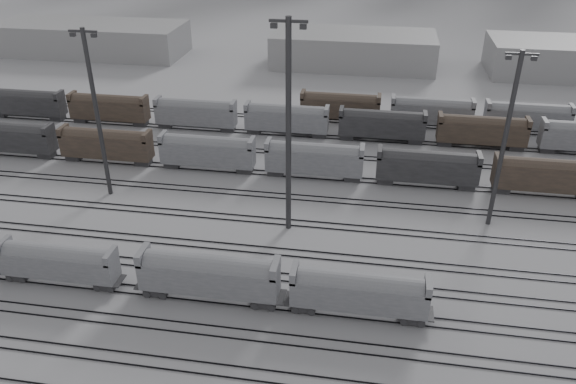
% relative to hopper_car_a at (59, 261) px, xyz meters
% --- Properties ---
extents(ground, '(900.00, 900.00, 0.00)m').
position_rel_hopper_car_a_xyz_m(ground, '(17.08, -1.00, -2.98)').
color(ground, '#B5B5BA').
rests_on(ground, ground).
extents(tracks, '(220.00, 71.50, 0.16)m').
position_rel_hopper_car_a_xyz_m(tracks, '(17.08, 16.50, -2.90)').
color(tracks, black).
rests_on(tracks, ground).
extents(hopper_car_a, '(13.49, 2.68, 4.82)m').
position_rel_hopper_car_a_xyz_m(hopper_car_a, '(0.00, 0.00, 0.00)').
color(hopper_car_a, '#262528').
rests_on(hopper_car_a, ground).
extents(hopper_car_b, '(15.30, 3.04, 5.47)m').
position_rel_hopper_car_a_xyz_m(hopper_car_b, '(17.49, -0.00, 0.40)').
color(hopper_car_b, '#262528').
rests_on(hopper_car_b, ground).
extents(hopper_car_c, '(14.32, 2.85, 5.12)m').
position_rel_hopper_car_a_xyz_m(hopper_car_c, '(33.60, 0.00, 0.18)').
color(hopper_car_c, '#262528').
rests_on(hopper_car_c, ground).
extents(light_mast_b, '(3.86, 0.62, 24.13)m').
position_rel_hopper_car_a_xyz_m(light_mast_b, '(-3.90, 20.77, 9.82)').
color(light_mast_b, '#343436').
rests_on(light_mast_b, ground).
extents(light_mast_c, '(4.39, 0.70, 27.42)m').
position_rel_hopper_car_a_xyz_m(light_mast_c, '(23.56, 15.80, 11.57)').
color(light_mast_c, '#343436').
rests_on(light_mast_c, ground).
extents(light_mast_d, '(3.75, 0.60, 23.44)m').
position_rel_hopper_car_a_xyz_m(light_mast_d, '(49.91, 21.16, 9.45)').
color(light_mast_d, '#343436').
rests_on(light_mast_d, ground).
extents(bg_string_near, '(151.00, 3.00, 5.60)m').
position_rel_hopper_car_a_xyz_m(bg_string_near, '(25.08, 31.00, -0.18)').
color(bg_string_near, gray).
rests_on(bg_string_near, ground).
extents(bg_string_mid, '(151.00, 3.00, 5.60)m').
position_rel_hopper_car_a_xyz_m(bg_string_mid, '(35.08, 47.00, -0.18)').
color(bg_string_mid, '#262528').
rests_on(bg_string_mid, ground).
extents(bg_string_far, '(66.00, 3.00, 5.60)m').
position_rel_hopper_car_a_xyz_m(bg_string_far, '(52.58, 55.00, -0.18)').
color(bg_string_far, brown).
rests_on(bg_string_far, ground).
extents(warehouse_left, '(50.00, 18.00, 8.00)m').
position_rel_hopper_car_a_xyz_m(warehouse_left, '(-42.92, 94.00, 1.02)').
color(warehouse_left, gray).
rests_on(warehouse_left, ground).
extents(warehouse_mid, '(40.00, 18.00, 8.00)m').
position_rel_hopper_car_a_xyz_m(warehouse_mid, '(27.08, 94.00, 1.02)').
color(warehouse_mid, gray).
rests_on(warehouse_mid, ground).
extents(warehouse_right, '(35.00, 18.00, 8.00)m').
position_rel_hopper_car_a_xyz_m(warehouse_right, '(77.08, 94.00, 1.02)').
color(warehouse_right, gray).
rests_on(warehouse_right, ground).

